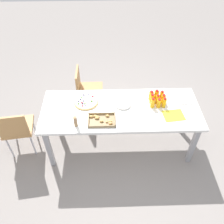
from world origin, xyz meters
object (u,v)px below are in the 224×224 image
juice_bottle_7 (159,103)px  cardboard_tube (76,121)px  juice_bottle_5 (152,99)px  fruit_pizza (86,102)px  juice_bottle_2 (151,96)px  juice_bottle_6 (164,103)px  chair_near_right (86,88)px  juice_bottle_3 (163,99)px  chair_end (17,128)px  plate_stack (123,105)px  juice_bottle_1 (156,95)px  party_table (121,113)px  juice_bottle_8 (153,103)px  juice_bottle_4 (158,99)px  napkin_stack (186,100)px  paper_folder (174,115)px  juice_bottle_0 (162,95)px  snack_tray (101,120)px

juice_bottle_7 → cardboard_tube: 1.11m
juice_bottle_5 → fruit_pizza: juice_bottle_5 is taller
juice_bottle_2 → juice_bottle_6: bearing=133.9°
chair_near_right → juice_bottle_7: (-1.01, 0.74, 0.32)m
juice_bottle_6 → juice_bottle_3: bearing=-94.1°
chair_end → plate_stack: bearing=-2.2°
juice_bottle_1 → juice_bottle_7: 0.16m
fruit_pizza → cardboard_tube: cardboard_tube is taller
juice_bottle_1 → juice_bottle_5: 0.11m
party_table → juice_bottle_8: bearing=-176.3°
juice_bottle_4 → juice_bottle_5: bearing=-2.5°
juice_bottle_5 → plate_stack: bearing=5.7°
juice_bottle_1 → napkin_stack: size_ratio=1.00×
plate_stack → napkin_stack: bearing=-175.6°
juice_bottle_3 → juice_bottle_4: 0.08m
paper_folder → cardboard_tube: bearing=6.2°
chair_end → napkin_stack: chair_end is taller
juice_bottle_2 → fruit_pizza: size_ratio=0.42×
chair_near_right → fruit_pizza: chair_near_right is taller
fruit_pizza → juice_bottle_1: bearing=-177.5°
juice_bottle_5 → juice_bottle_6: size_ratio=0.98×
juice_bottle_7 → juice_bottle_8: juice_bottle_8 is taller
juice_bottle_0 → juice_bottle_6: bearing=90.9°
juice_bottle_0 → cardboard_tube: (1.13, 0.46, 0.01)m
juice_bottle_7 → fruit_pizza: (0.96, -0.12, -0.05)m
juice_bottle_8 → snack_tray: size_ratio=0.44×
juice_bottle_4 → juice_bottle_7: bearing=92.8°
chair_end → chair_near_right: size_ratio=1.00×
juice_bottle_0 → juice_bottle_3: (-0.01, 0.07, -0.00)m
juice_bottle_7 → snack_tray: 0.79m
juice_bottle_0 → plate_stack: size_ratio=0.66×
chair_near_right → fruit_pizza: bearing=4.2°
juice_bottle_3 → plate_stack: juice_bottle_3 is taller
chair_end → juice_bottle_2: juice_bottle_2 is taller
juice_bottle_0 → juice_bottle_5: 0.16m
juice_bottle_0 → napkin_stack: (-0.33, 0.05, -0.06)m
juice_bottle_4 → juice_bottle_8: juice_bottle_8 is taller
juice_bottle_8 → fruit_pizza: (0.88, -0.12, -0.06)m
chair_near_right → napkin_stack: size_ratio=5.53×
plate_stack → napkin_stack: plate_stack is taller
chair_near_right → cardboard_tube: cardboard_tube is taller
juice_bottle_6 → plate_stack: bearing=-4.5°
party_table → juice_bottle_3: (-0.57, -0.11, 0.13)m
paper_folder → juice_bottle_6: bearing=-59.4°
party_table → napkin_stack: size_ratio=13.92×
juice_bottle_6 → plate_stack: size_ratio=0.74×
juice_bottle_2 → juice_bottle_7: 0.17m
juice_bottle_5 → paper_folder: size_ratio=0.56×
juice_bottle_0 → chair_end: bearing=7.2°
cardboard_tube → juice_bottle_7: bearing=-164.0°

